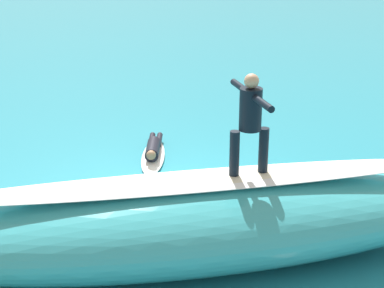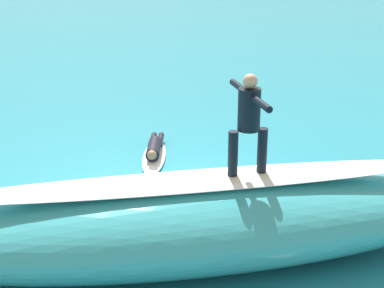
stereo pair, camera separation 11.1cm
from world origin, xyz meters
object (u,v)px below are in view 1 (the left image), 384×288
(surfboard_riding, at_px, (248,176))
(surfboard_paddling, at_px, (153,157))
(surfer_riding, at_px, (250,117))
(surfer_paddling, at_px, (153,147))

(surfboard_riding, bearing_deg, surfboard_paddling, -83.52)
(surfboard_riding, relative_size, surfer_riding, 1.50)
(surfboard_riding, xyz_separation_m, surfer_paddling, (-0.27, -4.32, -1.11))
(surfer_riding, bearing_deg, surfboard_paddling, -83.52)
(surfboard_riding, height_order, surfer_riding, surfer_riding)
(surfer_riding, xyz_separation_m, surfboard_paddling, (-0.21, -4.20, -2.21))
(surfboard_paddling, bearing_deg, surfboard_riding, 24.00)
(surfer_riding, xyz_separation_m, surfer_paddling, (-0.27, -4.32, -2.03))
(surfboard_paddling, xyz_separation_m, surfer_paddling, (-0.06, -0.11, 0.17))
(surfboard_riding, xyz_separation_m, surfer_riding, (-0.00, 0.00, 0.93))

